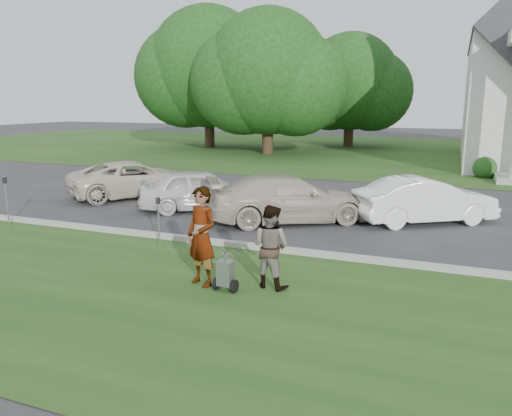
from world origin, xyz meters
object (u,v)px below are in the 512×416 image
Objects in this scene: car_a at (135,179)px; tree_left at (268,78)px; car_d at (425,200)px; tree_back at (350,86)px; person_right at (270,247)px; car_c at (289,198)px; person_left at (202,237)px; parking_meter_near at (159,215)px; tree_far at (208,73)px; car_b at (201,190)px; parking_meter_far at (6,195)px; striping_cart at (226,274)px.

tree_left is at bearing -51.48° from car_a.
tree_back is at bearing -17.20° from car_d.
person_right is (8.88, -23.68, -4.28)m from tree_left.
tree_left is at bearing -10.15° from car_c.
person_left is 3.10m from parking_meter_near.
tree_far is 11.22m from tree_back.
car_b reaches higher than car_d.
parking_meter_far is (-8.87, 1.77, 0.11)m from person_right.
car_a is 10.65m from car_d.
person_right is at bearing 161.82° from car_c.
person_right is 0.39× the size of car_d.
tree_far is at bearing 153.44° from tree_left.
parking_meter_far is at bearing 0.74° from person_right.
tree_back reaches higher than car_a.
parking_meter_far is at bearing -97.60° from tree_back.
person_left reaches higher than parking_meter_near.
car_d is at bearing -48.92° from tree_far.
tree_far is 27.87m from parking_meter_near.
car_d is at bearing -145.86° from car_a.
car_b reaches higher than striping_cart.
tree_left is 7.14× the size of parking_meter_far.
tree_back reaches higher than person_left.
tree_far is 30.66m from person_left.
car_a is at bearing -97.59° from tree_back.
tree_far is 21.30m from car_a.
person_left is at bearing 29.14° from person_right.
tree_far reaches higher than person_right.
parking_meter_far is 0.36× the size of car_b.
car_c is (2.24, 3.73, -0.09)m from parking_meter_near.
car_a is 3.79m from car_b.
car_a is (-3.28, -24.58, -4.04)m from tree_back.
person_right is (4.88, -31.68, -3.90)m from tree_back.
parking_meter_near is at bearing 158.43° from person_left.
tree_back is 1.96× the size of car_a.
parking_meter_near is 0.26× the size of car_c.
tree_left is at bearing -116.57° from tree_back.
car_a is 1.17× the size of car_d.
person_left is 1.34× the size of parking_meter_far.
person_right is 0.34× the size of car_c.
tree_left is at bearing 127.54° from person_left.
car_d is (2.48, 6.75, -0.14)m from person_right.
parking_meter_far reaches higher than car_c.
car_b is (0.29, -25.87, -4.03)m from tree_back.
tree_far is 2.36× the size of car_c.
parking_meter_near is 7.95m from car_d.
tree_back is 26.83m from car_c.
person_left reaches higher than striping_cart.
person_right is 0.34× the size of car_a.
tree_left is at bearing 103.46° from parking_meter_near.
tree_far is at bearing 120.40° from striping_cart.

